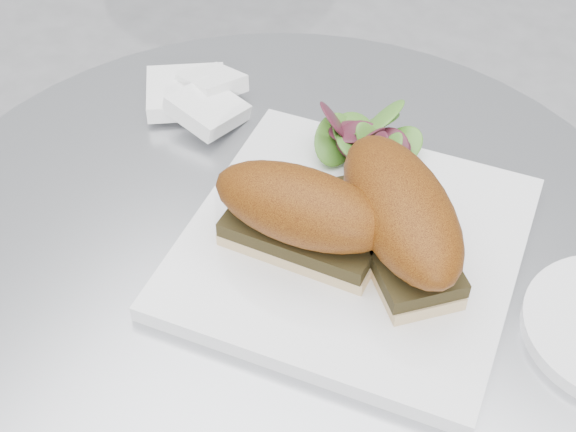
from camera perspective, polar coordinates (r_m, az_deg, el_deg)
name	(u,v)px	position (r m, az deg, el deg)	size (l,w,h in m)	color
table	(281,401)	(0.90, -0.54, -12.99)	(0.70, 0.70, 0.73)	#B6B9BE
plate	(352,245)	(0.70, 4.58, -2.09)	(0.28, 0.28, 0.02)	white
sandwich_left	(301,214)	(0.66, 0.92, 0.17)	(0.16, 0.08, 0.08)	beige
sandwich_right	(400,215)	(0.66, 7.96, 0.04)	(0.18, 0.18, 0.08)	beige
salad	(372,155)	(0.74, 5.99, 4.36)	(0.11, 0.11, 0.05)	#548C2E
napkin	(197,105)	(0.85, -6.48, 7.86)	(0.11, 0.11, 0.02)	white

